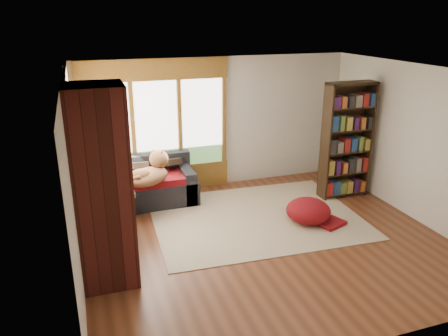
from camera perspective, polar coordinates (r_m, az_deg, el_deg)
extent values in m
plane|color=#562B18|center=(7.03, 5.34, -9.16)|extent=(5.50, 5.50, 0.00)
plane|color=white|center=(6.22, 6.10, 12.37)|extent=(5.50, 5.50, 0.00)
cube|color=silver|center=(8.76, -1.00, 5.88)|extent=(5.50, 0.04, 2.60)
cube|color=silver|center=(4.53, 18.79, -8.67)|extent=(5.50, 0.04, 2.60)
cube|color=silver|center=(5.98, -19.15, -1.78)|extent=(0.04, 5.00, 2.60)
cube|color=silver|center=(8.00, 24.01, 2.86)|extent=(0.04, 5.00, 2.60)
cube|color=olive|center=(8.44, -8.76, 5.48)|extent=(2.82, 0.10, 1.90)
cube|color=white|center=(8.44, -8.76, 5.48)|extent=(2.54, 0.09, 1.62)
cube|color=olive|center=(7.10, -19.03, 1.97)|extent=(0.10, 2.62, 1.90)
cube|color=white|center=(7.10, -19.03, 1.97)|extent=(0.09, 2.36, 1.62)
cube|color=#879856|center=(7.81, -19.20, 6.51)|extent=(0.03, 0.72, 0.90)
cube|color=#471914|center=(5.65, -15.59, -2.63)|extent=(0.70, 0.70, 2.60)
cube|color=black|center=(8.33, -10.89, -3.09)|extent=(2.20, 0.90, 0.42)
cube|color=black|center=(8.52, -11.40, 0.26)|extent=(2.20, 0.20, 0.38)
cube|color=black|center=(8.47, -4.23, -1.74)|extent=(0.20, 0.90, 0.60)
cube|color=maroon|center=(8.11, -11.59, -1.72)|extent=(1.90, 0.66, 0.12)
cube|color=black|center=(7.69, -14.99, -5.40)|extent=(0.90, 2.20, 0.42)
cube|color=black|center=(7.53, -17.91, -2.92)|extent=(0.20, 2.20, 0.38)
cube|color=black|center=(6.75, -14.40, -8.13)|extent=(0.90, 0.20, 0.60)
cube|color=maroon|center=(7.27, -14.02, -4.47)|extent=(0.66, 1.20, 0.12)
cube|color=maroon|center=(8.15, -14.64, -1.87)|extent=(0.66, 0.66, 0.12)
cube|color=silver|center=(7.69, 4.19, -6.42)|extent=(3.64, 2.85, 0.01)
cube|color=black|center=(8.79, 18.18, 3.64)|extent=(0.04, 0.32, 2.21)
cube|color=black|center=(8.30, 13.12, 3.19)|extent=(0.04, 0.32, 2.21)
cube|color=black|center=(8.65, 15.19, 3.69)|extent=(0.95, 0.02, 2.21)
cube|color=black|center=(8.87, 15.11, -3.07)|extent=(0.87, 0.30, 0.03)
cube|color=black|center=(8.72, 15.36, -0.50)|extent=(0.87, 0.30, 0.03)
cube|color=black|center=(8.59, 15.60, 2.14)|extent=(0.87, 0.30, 0.03)
cube|color=black|center=(8.48, 15.86, 4.86)|extent=(0.87, 0.30, 0.03)
cube|color=black|center=(8.39, 16.12, 7.64)|extent=(0.87, 0.30, 0.03)
cube|color=black|center=(8.32, 16.40, 10.48)|extent=(0.87, 0.30, 0.03)
cube|color=#726659|center=(8.52, 15.80, 3.39)|extent=(0.83, 0.24, 2.05)
ellipsoid|color=maroon|center=(7.58, 10.95, -5.40)|extent=(0.90, 0.90, 0.41)
ellipsoid|color=brown|center=(7.63, -9.91, -0.86)|extent=(0.98, 0.94, 0.28)
sphere|color=brown|center=(7.79, -8.48, 0.71)|extent=(0.47, 0.47, 0.34)
cone|color=brown|center=(7.71, -8.80, 1.54)|extent=(0.17, 0.17, 0.15)
ellipsoid|color=black|center=(7.02, -13.60, -3.11)|extent=(0.59, 0.83, 0.26)
sphere|color=black|center=(7.23, -14.17, -1.41)|extent=(0.35, 0.35, 0.31)
cone|color=black|center=(7.14, -14.16, -0.60)|extent=(0.13, 0.13, 0.14)
cube|color=black|center=(8.44, -6.64, 1.51)|extent=(0.45, 0.12, 0.45)
cube|color=black|center=(8.35, -10.66, 1.09)|extent=(0.45, 0.12, 0.45)
cube|color=black|center=(7.85, -16.88, -0.62)|extent=(0.45, 0.12, 0.45)
cube|color=black|center=(6.82, -16.45, -3.64)|extent=(0.45, 0.12, 0.45)
cube|color=maroon|center=(8.30, -14.76, 0.66)|extent=(0.42, 0.12, 0.42)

